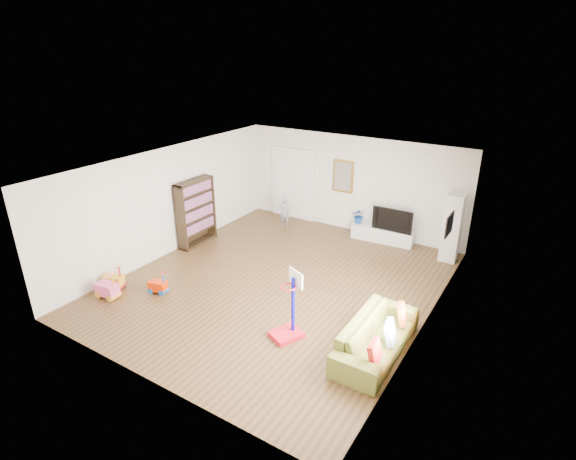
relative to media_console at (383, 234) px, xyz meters
The scene contains 25 objects.
floor 3.62m from the media_console, 108.27° to the right, with size 6.50×7.50×0.00m, color brown.
ceiling 4.40m from the media_console, 108.27° to the right, with size 6.50×7.50×0.00m, color white.
wall_back 1.65m from the media_console, 164.53° to the left, with size 6.50×0.00×2.70m, color silver.
wall_front 7.37m from the media_console, 98.97° to the right, with size 6.50×0.00×2.70m, color silver.
wall_left 5.69m from the media_console, 141.91° to the right, with size 0.00×7.50×2.70m, color silver.
wall_right 4.20m from the media_console, 58.38° to the right, with size 0.00×7.50×2.70m, color silver.
navy_accent 3.36m from the media_console, 44.11° to the right, with size 0.01×3.20×1.70m, color black.
olive_wainscot 2.94m from the media_console, 44.11° to the right, with size 0.01×3.20×1.00m, color brown.
doorway 3.16m from the media_console, behind, with size 1.45×0.06×2.10m, color white.
painting_back 1.96m from the media_console, 168.81° to the left, with size 0.62×0.06×0.92m, color gold.
artwork_right 3.06m from the media_console, 42.05° to the right, with size 0.04×0.56×0.46m, color #7F3F8C.
media_console is the anchor object (origin of this frame).
tall_cabinet 1.93m from the media_console, ahead, with size 0.40×0.40×1.71m, color white.
bookshelf 5.05m from the media_console, 146.52° to the right, with size 0.31×1.20×1.76m, color #302113.
sofa 4.86m from the media_console, 70.31° to the right, with size 2.17×0.85×0.63m, color #636826.
basketball_hoop 5.07m from the media_console, 89.00° to the right, with size 0.45×0.55×1.32m, color red.
ride_on_yellow 6.90m from the media_console, 126.36° to the right, with size 0.43×0.26×0.57m, color yellow.
ride_on_orange 6.04m from the media_console, 121.00° to the right, with size 0.38×0.23×0.50m, color red.
ride_on_pink 7.04m from the media_console, 123.28° to the right, with size 0.47×0.29×0.62m, color #FB539C.
child 2.90m from the media_console, behind, with size 0.33×0.21×0.89m, color gray.
tv 0.57m from the media_console, ahead, with size 1.08×0.14×0.62m, color black.
vase_plant 0.82m from the media_console, behind, with size 0.38×0.33×0.42m, color #113E94.
pillow_left 5.54m from the media_console, 70.50° to the right, with size 0.09×0.34×0.34m, color red.
pillow_center 4.97m from the media_console, 67.81° to the right, with size 0.10×0.38×0.38m, color white.
pillow_right 4.38m from the media_console, 64.79° to the right, with size 0.09×0.35×0.35m, color #B9451E.
Camera 1 is at (4.89, -7.41, 5.02)m, focal length 28.00 mm.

